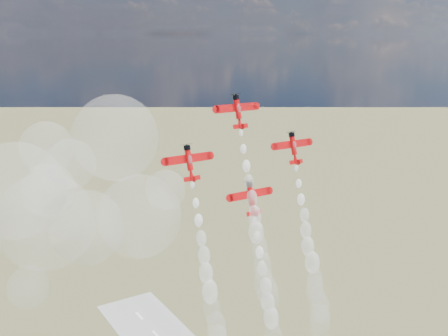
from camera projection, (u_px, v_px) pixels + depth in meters
name	position (u px, v px, depth m)	size (l,w,h in m)	color
plane_lead	(238.00, 111.00, 130.15)	(12.05, 4.87, 8.39)	#BC090B
plane_left	(189.00, 162.00, 122.17)	(12.05, 4.87, 8.39)	#BC090B
plane_right	(294.00, 147.00, 138.16)	(12.05, 4.87, 8.39)	#BC090B
plane_slot	(251.00, 197.00, 130.18)	(12.05, 4.87, 8.39)	#BC090B
smoke_trail_lead	(262.00, 263.00, 130.35)	(6.09, 14.95, 42.45)	white
smoke_trail_left	(214.00, 324.00, 122.21)	(5.84, 15.38, 43.36)	white
smoke_trail_right	(316.00, 290.00, 138.33)	(5.21, 14.63, 42.51)	white
drifted_smoke_cloud	(83.00, 193.00, 122.25)	(57.18, 33.16, 49.62)	white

